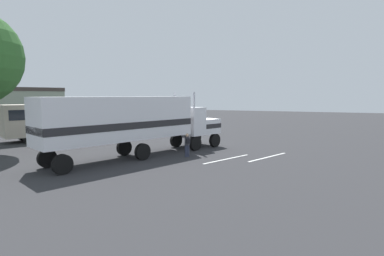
{
  "coord_description": "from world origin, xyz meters",
  "views": [
    {
      "loc": [
        -24.23,
        -8.76,
        4.24
      ],
      "look_at": [
        -1.37,
        0.36,
        1.6
      ],
      "focal_mm": 28.62,
      "sensor_mm": 36.0,
      "label": 1
    }
  ],
  "objects": [
    {
      "name": "ground_plane",
      "position": [
        0.0,
        0.0,
        0.0
      ],
      "size": [
        120.0,
        120.0,
        0.0
      ],
      "primitive_type": "plane",
      "color": "#2D2D30"
    },
    {
      "name": "person_bystander",
      "position": [
        -5.03,
        -0.75,
        0.89
      ],
      "size": [
        0.46,
        0.46,
        1.63
      ],
      "color": "#2D3347",
      "rests_on": "ground_plane"
    },
    {
      "name": "parked_bus",
      "position": [
        -0.82,
        14.03,
        2.07
      ],
      "size": [
        10.96,
        7.26,
        3.4
      ],
      "color": "#BFB29E",
      "rests_on": "ground_plane"
    },
    {
      "name": "lane_stripe_mid",
      "position": [
        -3.1,
        -5.95,
        0.01
      ],
      "size": [
        4.05,
        2.02,
        0.01
      ],
      "primitive_type": "cube",
      "rotation": [
        0.0,
        0.0,
        -0.44
      ],
      "color": "silver",
      "rests_on": "ground_plane"
    },
    {
      "name": "semi_truck",
      "position": [
        -6.5,
        2.56,
        2.52
      ],
      "size": [
        13.98,
        7.94,
        4.5
      ],
      "color": "white",
      "rests_on": "ground_plane"
    },
    {
      "name": "lane_stripe_near",
      "position": [
        -4.74,
        -3.5,
        0.01
      ],
      "size": [
        4.02,
        2.08,
        0.01
      ],
      "primitive_type": "cube",
      "rotation": [
        0.0,
        0.0,
        -0.45
      ],
      "color": "silver",
      "rests_on": "ground_plane"
    }
  ]
}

